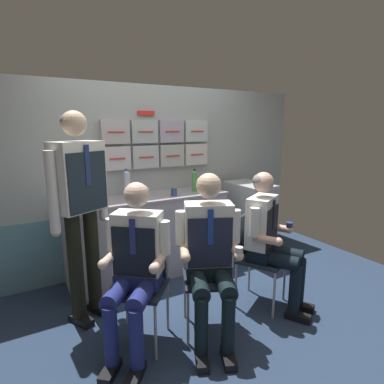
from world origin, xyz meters
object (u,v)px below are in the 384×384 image
(sparkling_bottle_green, at_px, (127,183))
(service_trolley, at_px, (249,218))
(crew_member_right, at_px, (210,249))
(crew_member_standing, at_px, (80,197))
(folding_chair_right, at_px, (207,264))
(crew_member_by_counter, at_px, (270,235))
(folding_chair_left, at_px, (143,273))
(crew_member_left, at_px, (135,261))
(folding_chair_by_counter, at_px, (252,249))
(coffee_cup_spare, at_px, (91,199))

(sparkling_bottle_green, bearing_deg, service_trolley, -10.83)
(service_trolley, distance_m, sparkling_bottle_green, 1.64)
(crew_member_right, bearing_deg, crew_member_standing, 137.99)
(crew_member_right, bearing_deg, folding_chair_right, 65.27)
(sparkling_bottle_green, bearing_deg, crew_member_right, -81.97)
(folding_chair_right, distance_m, crew_member_by_counter, 0.67)
(folding_chair_right, bearing_deg, folding_chair_left, 166.84)
(folding_chair_right, height_order, sparkling_bottle_green, sparkling_bottle_green)
(crew_member_right, xyz_separation_m, crew_member_standing, (-0.81, 0.73, 0.36))
(crew_member_left, bearing_deg, sparkling_bottle_green, 73.30)
(folding_chair_right, xyz_separation_m, crew_member_right, (-0.07, -0.14, 0.20))
(folding_chair_right, bearing_deg, sparkling_bottle_green, 101.92)
(sparkling_bottle_green, bearing_deg, folding_chair_by_counter, -54.77)
(service_trolley, distance_m, crew_member_left, 2.12)
(folding_chair_right, height_order, crew_member_right, crew_member_right)
(crew_member_by_counter, distance_m, sparkling_bottle_green, 1.62)
(folding_chair_by_counter, bearing_deg, sparkling_bottle_green, 125.23)
(crew_member_left, bearing_deg, coffee_cup_spare, 92.82)
(folding_chair_left, xyz_separation_m, crew_member_left, (-0.10, -0.12, 0.17))
(crew_member_left, bearing_deg, crew_member_right, -14.19)
(crew_member_left, height_order, coffee_cup_spare, crew_member_left)
(service_trolley, height_order, folding_chair_by_counter, service_trolley)
(sparkling_bottle_green, bearing_deg, folding_chair_right, -78.08)
(folding_chair_by_counter, height_order, coffee_cup_spare, coffee_cup_spare)
(crew_member_left, xyz_separation_m, crew_member_by_counter, (1.27, -0.07, -0.00))
(coffee_cup_spare, bearing_deg, folding_chair_left, -80.98)
(service_trolley, relative_size, crew_member_standing, 0.54)
(service_trolley, bearing_deg, folding_chair_by_counter, -128.50)
(service_trolley, relative_size, sparkling_bottle_green, 3.16)
(service_trolley, height_order, crew_member_left, crew_member_left)
(crew_member_right, relative_size, coffee_cup_spare, 16.24)
(crew_member_left, height_order, sparkling_bottle_green, crew_member_left)
(folding_chair_left, relative_size, folding_chair_right, 1.00)
(coffee_cup_spare, bearing_deg, crew_member_by_counter, -41.90)
(folding_chair_right, distance_m, folding_chair_by_counter, 0.57)
(service_trolley, height_order, crew_member_right, crew_member_right)
(crew_member_left, height_order, crew_member_by_counter, crew_member_left)
(folding_chair_by_counter, relative_size, crew_member_by_counter, 0.68)
(crew_member_right, distance_m, coffee_cup_spare, 1.42)
(service_trolley, xyz_separation_m, folding_chair_left, (-1.78, -0.82, 0.02))
(crew_member_left, relative_size, folding_chair_right, 1.48)
(crew_member_by_counter, relative_size, crew_member_standing, 0.71)
(crew_member_standing, bearing_deg, folding_chair_right, -33.81)
(sparkling_bottle_green, bearing_deg, folding_chair_left, -103.55)
(folding_chair_left, distance_m, sparkling_bottle_green, 1.26)
(folding_chair_by_counter, bearing_deg, folding_chair_left, 177.12)
(folding_chair_right, xyz_separation_m, sparkling_bottle_green, (-0.26, 1.23, 0.53))
(folding_chair_by_counter, bearing_deg, crew_member_right, -161.31)
(service_trolley, height_order, folding_chair_right, service_trolley)
(crew_member_left, relative_size, sparkling_bottle_green, 4.18)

